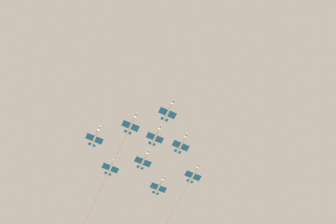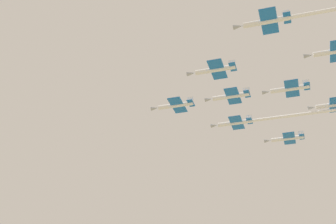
{
  "view_description": "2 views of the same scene",
  "coord_description": "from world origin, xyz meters",
  "px_view_note": "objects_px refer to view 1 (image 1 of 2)",
  "views": [
    {
      "loc": [
        -80.92,
        20.68,
        1.8
      ],
      "look_at": [
        -13.06,
        -11.55,
        177.97
      ],
      "focal_mm": 44.66,
      "sensor_mm": 36.0,
      "label": 1
    },
    {
      "loc": [
        14.58,
        -114.48,
        119.59
      ],
      "look_at": [
        -13.52,
        -17.02,
        173.33
      ],
      "focal_mm": 51.2,
      "sensor_mm": 36.0,
      "label": 2
    }
  ],
  "objects_px": {
    "jet_starboard_outer": "(175,208)",
    "jet_starboard_trail": "(159,186)",
    "jet_lead": "(168,112)",
    "jet_port_outer": "(156,136)",
    "jet_port_trail": "(144,160)",
    "jet_center_rear": "(95,137)",
    "jet_port_inner": "(181,144)",
    "jet_tail_end": "(96,198)",
    "jet_starboard_inner": "(118,152)"
  },
  "relations": [
    {
      "from": "jet_starboard_outer",
      "to": "jet_starboard_trail",
      "type": "distance_m",
      "value": 15.64
    },
    {
      "from": "jet_starboard_trail",
      "to": "jet_lead",
      "type": "bearing_deg",
      "value": 71.57
    },
    {
      "from": "jet_port_outer",
      "to": "jet_port_trail",
      "type": "height_order",
      "value": "jet_port_outer"
    },
    {
      "from": "jet_center_rear",
      "to": "jet_port_inner",
      "type": "bearing_deg",
      "value": 161.57
    },
    {
      "from": "jet_port_outer",
      "to": "jet_starboard_outer",
      "type": "bearing_deg",
      "value": -127.76
    },
    {
      "from": "jet_center_rear",
      "to": "jet_tail_end",
      "type": "xyz_separation_m",
      "value": [
        32.61,
        -13.2,
        2.12
      ]
    },
    {
      "from": "jet_lead",
      "to": "jet_center_rear",
      "type": "relative_size",
      "value": 1.0
    },
    {
      "from": "jet_port_trail",
      "to": "jet_starboard_outer",
      "type": "bearing_deg",
      "value": -143.46
    },
    {
      "from": "jet_port_trail",
      "to": "jet_tail_end",
      "type": "relative_size",
      "value": 0.17
    },
    {
      "from": "jet_starboard_trail",
      "to": "jet_starboard_outer",
      "type": "bearing_deg",
      "value": -145.7
    },
    {
      "from": "jet_port_inner",
      "to": "jet_starboard_outer",
      "type": "height_order",
      "value": "jet_starboard_outer"
    },
    {
      "from": "jet_starboard_outer",
      "to": "jet_lead",
      "type": "bearing_deg",
      "value": 61.49
    },
    {
      "from": "jet_starboard_trail",
      "to": "jet_tail_end",
      "type": "xyz_separation_m",
      "value": [
        20.07,
        25.61,
        0.7
      ]
    },
    {
      "from": "jet_lead",
      "to": "jet_starboard_inner",
      "type": "bearing_deg",
      "value": -65.79
    },
    {
      "from": "jet_lead",
      "to": "jet_starboard_inner",
      "type": "xyz_separation_m",
      "value": [
        28.8,
        12.63,
        -0.65
      ]
    },
    {
      "from": "jet_port_outer",
      "to": "jet_port_trail",
      "type": "relative_size",
      "value": 1.0
    },
    {
      "from": "jet_tail_end",
      "to": "jet_port_trail",
      "type": "bearing_deg",
      "value": 113.16
    },
    {
      "from": "jet_lead",
      "to": "jet_port_outer",
      "type": "xyz_separation_m",
      "value": [
        14.19,
        -0.13,
        0.35
      ]
    },
    {
      "from": "jet_starboard_inner",
      "to": "jet_center_rear",
      "type": "height_order",
      "value": "jet_starboard_inner"
    },
    {
      "from": "jet_lead",
      "to": "jet_tail_end",
      "type": "distance_m",
      "value": 59.94
    },
    {
      "from": "jet_center_rear",
      "to": "jet_port_trail",
      "type": "xyz_separation_m",
      "value": [
        2.34,
        -25.82,
        1.34
      ]
    },
    {
      "from": "jet_port_outer",
      "to": "jet_starboard_trail",
      "type": "relative_size",
      "value": 1.0
    },
    {
      "from": "jet_port_inner",
      "to": "jet_port_trail",
      "type": "xyz_separation_m",
      "value": [
        15.6,
        12.75,
        -0.27
      ]
    },
    {
      "from": "jet_port_inner",
      "to": "jet_center_rear",
      "type": "xyz_separation_m",
      "value": [
        13.26,
        38.57,
        -1.6
      ]
    },
    {
      "from": "jet_starboard_trail",
      "to": "jet_port_outer",
      "type": "bearing_deg",
      "value": 62.24
    },
    {
      "from": "jet_tail_end",
      "to": "jet_center_rear",
      "type": "bearing_deg",
      "value": 68.49
    },
    {
      "from": "jet_port_inner",
      "to": "jet_starboard_inner",
      "type": "relative_size",
      "value": 0.2
    },
    {
      "from": "jet_starboard_inner",
      "to": "jet_starboard_outer",
      "type": "bearing_deg",
      "value": -154.08
    },
    {
      "from": "jet_port_inner",
      "to": "jet_starboard_trail",
      "type": "relative_size",
      "value": 1.0
    },
    {
      "from": "jet_lead",
      "to": "jet_port_outer",
      "type": "relative_size",
      "value": 1.0
    },
    {
      "from": "jet_port_inner",
      "to": "jet_center_rear",
      "type": "relative_size",
      "value": 1.0
    },
    {
      "from": "jet_port_inner",
      "to": "jet_tail_end",
      "type": "distance_m",
      "value": 52.42
    },
    {
      "from": "jet_starboard_trail",
      "to": "jet_tail_end",
      "type": "height_order",
      "value": "jet_tail_end"
    },
    {
      "from": "jet_center_rear",
      "to": "jet_tail_end",
      "type": "height_order",
      "value": "jet_tail_end"
    },
    {
      "from": "jet_starboard_inner",
      "to": "jet_starboard_trail",
      "type": "distance_m",
      "value": 27.68
    },
    {
      "from": "jet_starboard_inner",
      "to": "jet_starboard_trail",
      "type": "height_order",
      "value": "jet_starboard_trail"
    },
    {
      "from": "jet_tail_end",
      "to": "jet_starboard_outer",
      "type": "bearing_deg",
      "value": 164.09
    },
    {
      "from": "jet_port_outer",
      "to": "jet_starboard_trail",
      "type": "xyz_separation_m",
      "value": [
        24.39,
        -13.13,
        -0.18
      ]
    },
    {
      "from": "jet_port_inner",
      "to": "jet_starboard_trail",
      "type": "xyz_separation_m",
      "value": [
        25.8,
        -0.24,
        -0.19
      ]
    },
    {
      "from": "jet_port_outer",
      "to": "jet_port_trail",
      "type": "distance_m",
      "value": 14.19
    },
    {
      "from": "jet_port_trail",
      "to": "jet_lead",
      "type": "bearing_deg",
      "value": 90.0
    },
    {
      "from": "jet_port_trail",
      "to": "jet_tail_end",
      "type": "xyz_separation_m",
      "value": [
        30.27,
        12.62,
        0.78
      ]
    },
    {
      "from": "jet_lead",
      "to": "jet_port_trail",
      "type": "height_order",
      "value": "jet_port_trail"
    },
    {
      "from": "jet_port_trail",
      "to": "jet_starboard_trail",
      "type": "bearing_deg",
      "value": -141.34
    },
    {
      "from": "jet_center_rear",
      "to": "jet_lead",
      "type": "bearing_deg",
      "value": 135.0
    },
    {
      "from": "jet_port_inner",
      "to": "jet_tail_end",
      "type": "bearing_deg",
      "value": -60.52
    },
    {
      "from": "jet_starboard_outer",
      "to": "jet_port_trail",
      "type": "distance_m",
      "value": 32.13
    },
    {
      "from": "jet_port_inner",
      "to": "jet_center_rear",
      "type": "distance_m",
      "value": 40.82
    },
    {
      "from": "jet_center_rear",
      "to": "jet_tail_end",
      "type": "distance_m",
      "value": 35.24
    },
    {
      "from": "jet_starboard_outer",
      "to": "jet_port_trail",
      "type": "relative_size",
      "value": 6.14
    }
  ]
}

